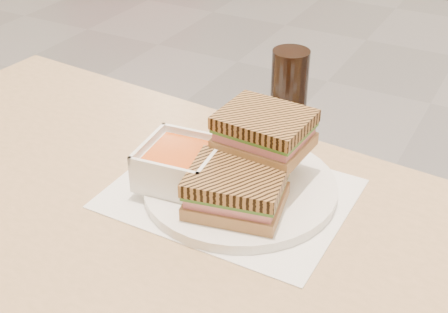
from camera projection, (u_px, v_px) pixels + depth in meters
The scene contains 7 objects.
main_table at pixel (151, 289), 0.91m from camera, with size 1.25×0.79×0.75m.
tray_liner at pixel (230, 194), 0.92m from camera, with size 0.35×0.27×0.00m.
plate at pixel (240, 187), 0.92m from camera, with size 0.29×0.29×0.02m.
soup_bowl at pixel (180, 166), 0.91m from camera, with size 0.12×0.12×0.06m.
panini_lower at pixel (236, 189), 0.85m from camera, with size 0.15×0.13×0.06m.
panini_upper at pixel (264, 131), 0.89m from camera, with size 0.13×0.11×0.06m.
cola_glass at pixel (289, 88), 1.07m from camera, with size 0.06×0.06×0.14m.
Camera 1 is at (0.37, -2.65, 1.29)m, focal length 49.08 mm.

